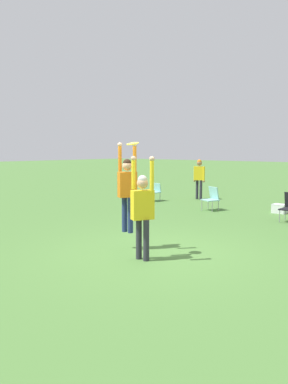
# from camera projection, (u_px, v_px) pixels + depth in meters

# --- Properties ---
(ground_plane) EXTENTS (120.00, 120.00, 0.00)m
(ground_plane) POSITION_uv_depth(u_px,v_px,m) (153.00, 252.00, 8.07)
(ground_plane) COLOR #4C7A38
(person_jumping) EXTENTS (0.55, 0.44, 1.98)m
(person_jumping) POSITION_uv_depth(u_px,v_px,m) (127.00, 186.00, 8.18)
(person_jumping) COLOR navy
(person_jumping) RESTS_ON ground_plane
(person_defending) EXTENTS (0.59, 0.48, 2.08)m
(person_defending) POSITION_uv_depth(u_px,v_px,m) (142.00, 206.00, 7.40)
(person_defending) COLOR #2D2D38
(person_defending) RESTS_ON ground_plane
(frisbee) EXTENTS (0.25, 0.25, 0.06)m
(frisbee) POSITION_uv_depth(u_px,v_px,m) (133.00, 144.00, 7.54)
(frisbee) COLOR yellow
(camping_chair_0) EXTENTS (0.66, 0.72, 0.85)m
(camping_chair_0) POSITION_uv_depth(u_px,v_px,m) (212.00, 197.00, 13.62)
(camping_chair_0) COLOR gray
(camping_chair_0) RESTS_ON ground_plane
(camping_chair_3) EXTENTS (0.56, 0.59, 0.76)m
(camping_chair_3) POSITION_uv_depth(u_px,v_px,m) (154.00, 191.00, 16.07)
(camping_chair_3) COLOR gray
(camping_chair_3) RESTS_ON ground_plane
(person_spectator_near) EXTENTS (0.59, 0.36, 1.77)m
(person_spectator_near) POSITION_uv_depth(u_px,v_px,m) (199.00, 175.00, 16.53)
(person_spectator_near) COLOR #2D2D38
(person_spectator_near) RESTS_ON ground_plane
(cooler_box) EXTENTS (0.45, 0.39, 0.31)m
(cooler_box) POSITION_uv_depth(u_px,v_px,m) (279.00, 209.00, 13.02)
(cooler_box) COLOR white
(cooler_box) RESTS_ON ground_plane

